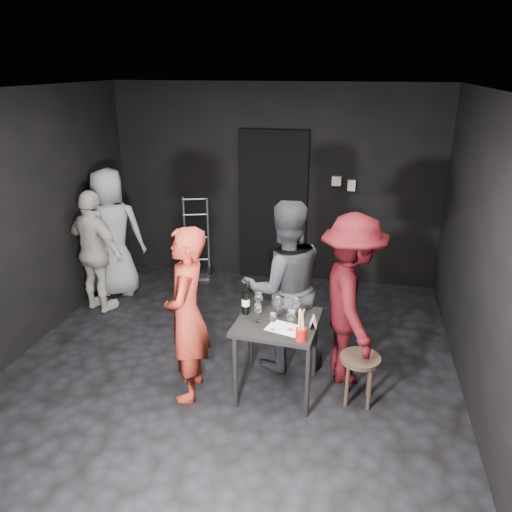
% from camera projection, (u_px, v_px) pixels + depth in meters
% --- Properties ---
extents(floor, '(4.50, 5.00, 0.02)m').
position_uv_depth(floor, '(230.00, 369.00, 5.07)').
color(floor, black).
rests_on(floor, ground).
extents(ceiling, '(4.50, 5.00, 0.02)m').
position_uv_depth(ceiling, '(224.00, 91.00, 4.10)').
color(ceiling, silver).
rests_on(ceiling, ground).
extents(wall_back, '(4.50, 0.04, 2.70)m').
position_uv_depth(wall_back, '(274.00, 185.00, 6.87)').
color(wall_back, black).
rests_on(wall_back, ground).
extents(wall_front, '(4.50, 0.04, 2.70)m').
position_uv_depth(wall_front, '(88.00, 424.00, 2.30)').
color(wall_front, black).
rests_on(wall_front, ground).
extents(wall_left, '(0.04, 5.00, 2.70)m').
position_uv_depth(wall_left, '(11.00, 229.00, 5.02)').
color(wall_left, black).
rests_on(wall_left, ground).
extents(wall_right, '(0.04, 5.00, 2.70)m').
position_uv_depth(wall_right, '(488.00, 264.00, 4.15)').
color(wall_right, black).
rests_on(wall_right, ground).
extents(doorway, '(0.95, 0.10, 2.10)m').
position_uv_depth(doorway, '(273.00, 207.00, 6.92)').
color(doorway, black).
rests_on(doorway, ground).
extents(wallbox_upper, '(0.12, 0.06, 0.12)m').
position_uv_depth(wallbox_upper, '(336.00, 181.00, 6.62)').
color(wallbox_upper, '#B7B7B2').
rests_on(wallbox_upper, wall_back).
extents(wallbox_lower, '(0.10, 0.06, 0.14)m').
position_uv_depth(wallbox_lower, '(351.00, 185.00, 6.60)').
color(wallbox_lower, '#B7B7B2').
rests_on(wallbox_lower, wall_back).
extents(hand_truck, '(0.39, 0.33, 1.17)m').
position_uv_depth(hand_truck, '(197.00, 262.00, 7.24)').
color(hand_truck, '#B2B2B7').
rests_on(hand_truck, floor).
extents(tasting_table, '(0.72, 0.72, 0.75)m').
position_uv_depth(tasting_table, '(277.00, 330.00, 4.52)').
color(tasting_table, black).
rests_on(tasting_table, floor).
extents(stool, '(0.36, 0.36, 0.47)m').
position_uv_depth(stool, '(360.00, 366.00, 4.47)').
color(stool, '#311E13').
rests_on(stool, floor).
extents(server_red, '(0.52, 0.71, 1.79)m').
position_uv_depth(server_red, '(186.00, 307.00, 4.40)').
color(server_red, '#A22B1D').
rests_on(server_red, floor).
extents(woman_black, '(1.12, 0.89, 2.03)m').
position_uv_depth(woman_black, '(285.00, 273.00, 4.81)').
color(woman_black, '#26272B').
rests_on(woman_black, floor).
extents(man_maroon, '(0.84, 1.30, 1.86)m').
position_uv_depth(man_maroon, '(352.00, 291.00, 4.65)').
color(man_maroon, '#3A080C').
rests_on(man_maroon, floor).
extents(bystander_cream, '(1.01, 0.72, 1.56)m').
position_uv_depth(bystander_cream, '(95.00, 251.00, 6.06)').
color(bystander_cream, beige).
rests_on(bystander_cream, floor).
extents(bystander_grey, '(1.04, 0.74, 1.92)m').
position_uv_depth(bystander_grey, '(110.00, 225.00, 6.44)').
color(bystander_grey, gray).
rests_on(bystander_grey, floor).
extents(tasting_mat, '(0.36, 0.29, 0.00)m').
position_uv_depth(tasting_mat, '(285.00, 328.00, 4.34)').
color(tasting_mat, white).
rests_on(tasting_mat, tasting_table).
extents(wine_glass_a, '(0.09, 0.09, 0.19)m').
position_uv_depth(wine_glass_a, '(258.00, 312.00, 4.43)').
color(wine_glass_a, white).
rests_on(wine_glass_a, tasting_table).
extents(wine_glass_b, '(0.10, 0.10, 0.22)m').
position_uv_depth(wine_glass_b, '(258.00, 301.00, 4.60)').
color(wine_glass_b, white).
rests_on(wine_glass_b, tasting_table).
extents(wine_glass_c, '(0.08, 0.08, 0.20)m').
position_uv_depth(wine_glass_c, '(278.00, 306.00, 4.53)').
color(wine_glass_c, white).
rests_on(wine_glass_c, tasting_table).
extents(wine_glass_d, '(0.07, 0.07, 0.18)m').
position_uv_depth(wine_glass_d, '(273.00, 321.00, 4.29)').
color(wine_glass_d, white).
rests_on(wine_glass_d, tasting_table).
extents(wine_glass_e, '(0.11, 0.11, 0.22)m').
position_uv_depth(wine_glass_e, '(291.00, 319.00, 4.28)').
color(wine_glass_e, white).
rests_on(wine_glass_e, tasting_table).
extents(wine_glass_f, '(0.08, 0.08, 0.20)m').
position_uv_depth(wine_glass_f, '(295.00, 307.00, 4.51)').
color(wine_glass_f, white).
rests_on(wine_glass_f, tasting_table).
extents(wine_bottle, '(0.07, 0.07, 0.30)m').
position_uv_depth(wine_bottle, '(246.00, 302.00, 4.57)').
color(wine_bottle, black).
rests_on(wine_bottle, tasting_table).
extents(breadstick_cup, '(0.10, 0.10, 0.30)m').
position_uv_depth(breadstick_cup, '(301.00, 326.00, 4.12)').
color(breadstick_cup, '#AC0E0C').
rests_on(breadstick_cup, tasting_table).
extents(reserved_card, '(0.08, 0.12, 0.09)m').
position_uv_depth(reserved_card, '(312.00, 322.00, 4.37)').
color(reserved_card, white).
rests_on(reserved_card, tasting_table).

